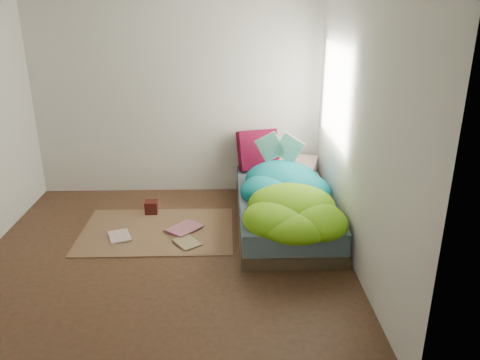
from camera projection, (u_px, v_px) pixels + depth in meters
name	position (u px, v px, depth m)	size (l,w,h in m)	color
ground	(165.00, 257.00, 4.47)	(3.50, 3.50, 0.00)	#3C2A17
room_walls	(156.00, 86.00, 3.91)	(3.54, 3.54, 2.62)	silver
bed	(284.00, 209.00, 5.12)	(1.00, 2.00, 0.34)	#3A2E1F
duvet	(288.00, 187.00, 4.79)	(0.96, 1.84, 0.34)	#088082
rug	(157.00, 231.00, 4.98)	(1.60, 1.10, 0.01)	brown
pillow_floral	(292.00, 165.00, 5.78)	(0.60, 0.37, 0.13)	beige
pillow_magenta	(258.00, 150.00, 5.78)	(0.49, 0.15, 0.49)	#500520
open_book	(280.00, 139.00, 5.35)	(0.46, 0.10, 0.28)	#2A8139
wooden_box	(152.00, 207.00, 5.38)	(0.14, 0.14, 0.14)	#3C110D
floor_book_a	(109.00, 238.00, 4.79)	(0.21, 0.28, 0.02)	white
floor_book_b	(176.00, 225.00, 5.06)	(0.26, 0.35, 0.03)	#BA6B71
floor_book_c	(178.00, 246.00, 4.64)	(0.20, 0.27, 0.02)	tan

